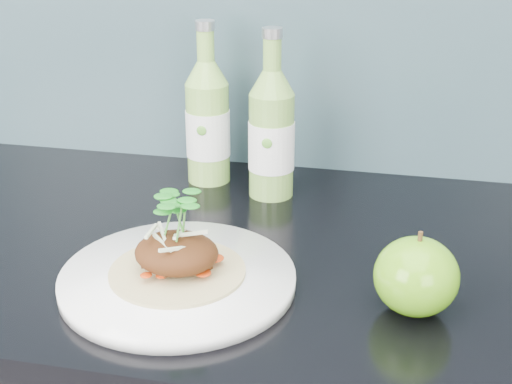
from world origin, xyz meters
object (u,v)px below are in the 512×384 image
(dinner_plate, at_px, (178,279))
(cider_bottle_right, at_px, (272,134))
(cider_bottle_left, at_px, (208,122))
(green_apple, at_px, (416,276))

(dinner_plate, height_order, cider_bottle_right, cider_bottle_right)
(dinner_plate, xyz_separation_m, cider_bottle_left, (-0.05, 0.32, 0.09))
(dinner_plate, height_order, green_apple, green_apple)
(green_apple, relative_size, cider_bottle_right, 0.44)
(green_apple, bearing_deg, dinner_plate, -179.59)
(dinner_plate, xyz_separation_m, cider_bottle_right, (0.05, 0.28, 0.09))
(dinner_plate, relative_size, cider_bottle_left, 1.38)
(green_apple, distance_m, cider_bottle_left, 0.45)
(cider_bottle_right, bearing_deg, cider_bottle_left, -173.82)
(dinner_plate, relative_size, cider_bottle_right, 1.38)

